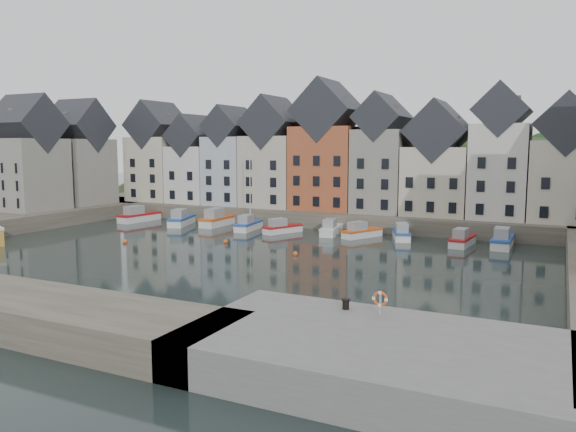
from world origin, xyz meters
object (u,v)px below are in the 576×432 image
Objects in this scene: boat_a at (138,216)px; life_ring_post at (380,299)px; mooring_bollard at (346,304)px; boat_d at (248,225)px.

boat_a is 5.27× the size of life_ring_post.
life_ring_post reaches higher than mooring_bollard.
boat_d is 19.88× the size of mooring_bollard.
mooring_bollard is 0.43× the size of life_ring_post.
mooring_bollard is (25.76, -33.95, 1.59)m from boat_d.
boat_d reaches higher than boat_a.
boat_d is at bearing 127.19° from mooring_bollard.
boat_a is at bearing 171.85° from boat_d.
boat_a is 0.62× the size of boat_d.
boat_a is 12.23× the size of mooring_bollard.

